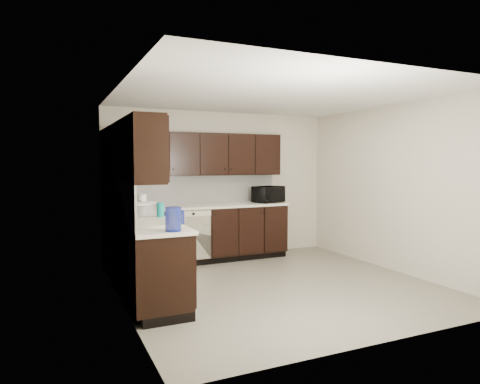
% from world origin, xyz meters
% --- Properties ---
extents(floor, '(4.00, 4.00, 0.00)m').
position_xyz_m(floor, '(0.00, 0.00, 0.00)').
color(floor, gray).
rests_on(floor, ground).
extents(ceiling, '(4.00, 4.00, 0.00)m').
position_xyz_m(ceiling, '(0.00, 0.00, 2.50)').
color(ceiling, white).
rests_on(ceiling, wall_back).
extents(wall_back, '(4.00, 0.02, 2.50)m').
position_xyz_m(wall_back, '(0.00, 2.00, 1.25)').
color(wall_back, beige).
rests_on(wall_back, floor).
extents(wall_left, '(0.02, 4.00, 2.50)m').
position_xyz_m(wall_left, '(-2.00, 0.00, 1.25)').
color(wall_left, beige).
rests_on(wall_left, floor).
extents(wall_right, '(0.02, 4.00, 2.50)m').
position_xyz_m(wall_right, '(2.00, 0.00, 1.25)').
color(wall_right, beige).
rests_on(wall_right, floor).
extents(wall_front, '(4.00, 0.02, 2.50)m').
position_xyz_m(wall_front, '(0.00, -2.00, 1.25)').
color(wall_front, beige).
rests_on(wall_front, floor).
extents(lower_cabinets, '(3.00, 2.80, 0.90)m').
position_xyz_m(lower_cabinets, '(-1.01, 1.11, 0.41)').
color(lower_cabinets, black).
rests_on(lower_cabinets, floor).
extents(countertop, '(3.03, 2.83, 0.04)m').
position_xyz_m(countertop, '(-1.01, 1.11, 0.92)').
color(countertop, beige).
rests_on(countertop, lower_cabinets).
extents(backsplash, '(3.00, 2.80, 0.48)m').
position_xyz_m(backsplash, '(-1.22, 1.32, 1.18)').
color(backsplash, white).
rests_on(backsplash, countertop).
extents(upper_cabinets, '(3.00, 2.80, 0.70)m').
position_xyz_m(upper_cabinets, '(-1.10, 1.20, 1.77)').
color(upper_cabinets, black).
rests_on(upper_cabinets, wall_back).
extents(dishwasher, '(0.58, 0.04, 0.78)m').
position_xyz_m(dishwasher, '(-0.70, 1.41, 0.55)').
color(dishwasher, beige).
rests_on(dishwasher, lower_cabinets).
extents(sink, '(0.54, 0.82, 0.42)m').
position_xyz_m(sink, '(-1.68, -0.01, 0.88)').
color(sink, beige).
rests_on(sink, countertop).
extents(microwave, '(0.60, 0.50, 0.28)m').
position_xyz_m(microwave, '(0.75, 1.65, 1.08)').
color(microwave, black).
rests_on(microwave, countertop).
extents(soap_bottle_a, '(0.08, 0.08, 0.17)m').
position_xyz_m(soap_bottle_a, '(-1.48, -0.21, 1.03)').
color(soap_bottle_a, gray).
rests_on(soap_bottle_a, countertop).
extents(soap_bottle_b, '(0.09, 0.09, 0.22)m').
position_xyz_m(soap_bottle_b, '(-1.84, 0.86, 1.05)').
color(soap_bottle_b, gray).
rests_on(soap_bottle_b, countertop).
extents(toaster_oven, '(0.44, 0.37, 0.25)m').
position_xyz_m(toaster_oven, '(-1.75, 1.71, 1.06)').
color(toaster_oven, '#BABABC').
rests_on(toaster_oven, countertop).
extents(storage_bin, '(0.48, 0.37, 0.18)m').
position_xyz_m(storage_bin, '(-1.70, 0.54, 1.03)').
color(storage_bin, silver).
rests_on(storage_bin, countertop).
extents(blue_pitcher, '(0.20, 0.20, 0.25)m').
position_xyz_m(blue_pitcher, '(-1.60, -0.70, 1.06)').
color(blue_pitcher, navy).
rests_on(blue_pitcher, countertop).
extents(teal_tumbler, '(0.10, 0.10, 0.20)m').
position_xyz_m(teal_tumbler, '(-1.48, 0.32, 1.04)').
color(teal_tumbler, '#0C888B').
rests_on(teal_tumbler, countertop).
extents(paper_towel_roll, '(0.14, 0.14, 0.27)m').
position_xyz_m(paper_towel_roll, '(-1.59, 0.90, 1.07)').
color(paper_towel_roll, white).
rests_on(paper_towel_roll, countertop).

